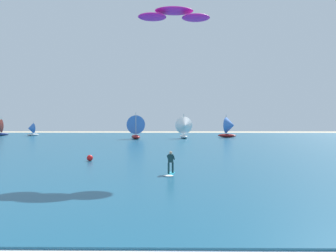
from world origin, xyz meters
TOP-DOWN VIEW (x-y plane):
  - ocean at (0.00, 49.63)m, footprint 160.00×90.00m
  - shoreline_foam at (-1.63, 4.95)m, footprint 85.03×2.42m
  - kitesurfer at (0.28, 17.58)m, footprint 0.88×2.02m
  - kite at (0.59, 21.31)m, footprint 6.17×2.34m
  - sailboat_trailing at (-35.34, 73.46)m, footprint 3.20×3.21m
  - sailboat_outermost at (3.15, 62.54)m, footprint 3.98×4.65m
  - sailboat_center_horizon at (13.81, 67.06)m, footprint 4.73×4.26m
  - sailboat_leading at (-7.49, 61.69)m, footprint 4.44×5.02m
  - marker_buoy at (-7.52, 24.92)m, footprint 0.59×0.59m

SIDE VIEW (x-z plane):
  - shoreline_foam at x=-1.63m, z-range 0.00..0.01m
  - ocean at x=0.00m, z-range 0.00..0.10m
  - marker_buoy at x=-7.52m, z-range 0.10..0.69m
  - kitesurfer at x=0.28m, z-range -0.13..1.54m
  - sailboat_trailing at x=-35.34m, z-range -0.05..3.58m
  - sailboat_center_horizon at x=13.81m, z-range -0.12..5.14m
  - sailboat_outermost at x=3.15m, z-range -0.12..5.23m
  - sailboat_leading at x=-7.49m, z-range -0.14..5.51m
  - kite at x=0.59m, z-range 12.43..13.35m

